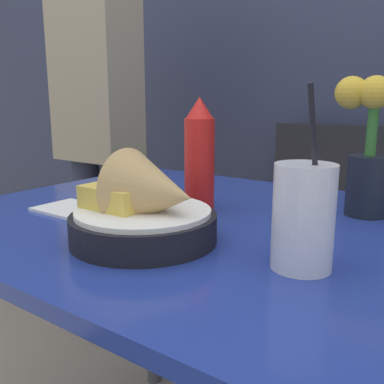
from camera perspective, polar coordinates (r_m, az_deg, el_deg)
wall_window at (r=1.75m, az=22.64°, el=22.31°), size 7.00×0.06×2.60m
dining_table at (r=0.86m, az=2.44°, el=-10.70°), size 1.03×0.80×0.75m
chair_far_window at (r=1.58m, az=16.08°, el=-4.41°), size 0.40×0.40×0.88m
food_basket at (r=0.68m, az=-6.02°, el=-2.51°), size 0.24×0.24×0.15m
ketchup_bottle at (r=0.87m, az=0.99°, el=4.80°), size 0.06×0.06×0.23m
drink_cup at (r=0.59m, az=14.61°, el=-3.66°), size 0.08×0.08×0.24m
flower_vase at (r=0.88m, az=22.79°, el=6.41°), size 0.15×0.08×0.27m
napkin at (r=0.91m, az=-15.88°, el=-2.17°), size 0.13×0.11×0.01m
person_standing at (r=1.66m, az=-12.46°, el=8.88°), size 0.32×0.18×1.54m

